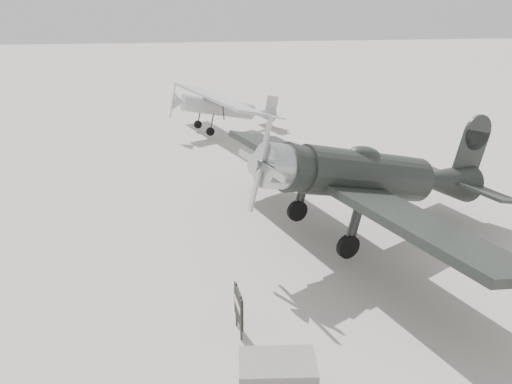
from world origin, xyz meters
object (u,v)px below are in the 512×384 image
(sign_board, at_px, (239,307))
(highwing_monoplane, at_px, (223,104))
(equipment_block, at_px, (277,376))
(lowwing_monoplane, at_px, (375,177))

(sign_board, bearing_deg, highwing_monoplane, 81.30)
(highwing_monoplane, relative_size, sign_board, 7.67)
(equipment_block, xyz_separation_m, sign_board, (-0.58, 2.10, 0.35))
(equipment_block, bearing_deg, highwing_monoplane, 88.36)
(equipment_block, distance_m, sign_board, 2.20)
(lowwing_monoplane, distance_m, highwing_monoplane, 15.40)
(highwing_monoplane, distance_m, sign_board, 19.49)
(equipment_block, height_order, sign_board, sign_board)
(highwing_monoplane, bearing_deg, equipment_block, -111.55)
(lowwing_monoplane, distance_m, sign_board, 6.94)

